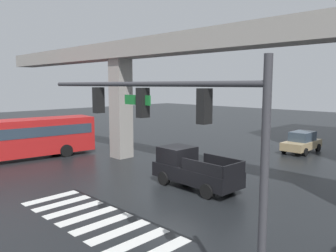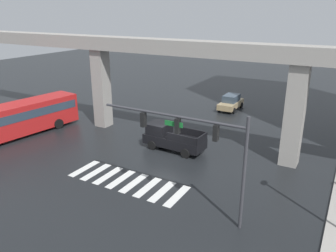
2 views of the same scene
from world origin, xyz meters
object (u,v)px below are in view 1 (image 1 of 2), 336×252
at_px(pickup_truck, 192,169).
at_px(traffic_signal_mast, 172,124).
at_px(sedan_tan, 302,142).
at_px(city_bus, 21,137).

distance_m(pickup_truck, traffic_signal_mast, 10.04).
bearing_deg(sedan_tan, traffic_signal_mast, -75.69).
height_order(city_bus, sedan_tan, city_bus).
relative_size(pickup_truck, city_bus, 0.47).
bearing_deg(traffic_signal_mast, city_bus, 169.27).
height_order(pickup_truck, traffic_signal_mast, traffic_signal_mast).
xyz_separation_m(pickup_truck, sedan_tan, (0.30, 13.64, -0.14)).
xyz_separation_m(pickup_truck, traffic_signal_mast, (5.69, -7.46, 3.57)).
height_order(sedan_tan, traffic_signal_mast, traffic_signal_mast).
relative_size(city_bus, traffic_signal_mast, 1.27).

